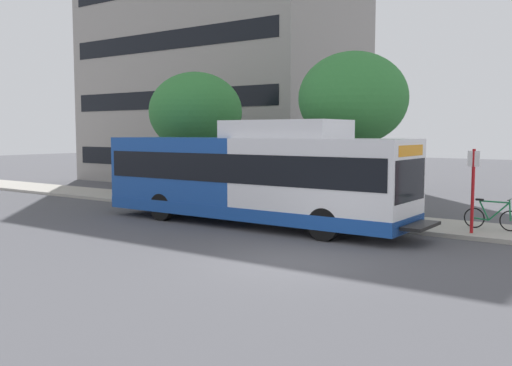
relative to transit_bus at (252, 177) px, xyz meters
The scene contains 7 objects.
ground_plane 5.84m from the transit_bus, 136.51° to the left, with size 120.00×120.00×0.00m, color #4C4C51.
sidewalk_curb 3.84m from the transit_bus, 31.98° to the left, with size 3.00×56.00×0.14m, color #A8A399.
transit_bus is the anchor object (origin of this frame).
bus_stop_sign_pole 7.24m from the transit_bus, 73.84° to the right, with size 0.10×0.36×2.60m.
bicycle_parked 8.00m from the transit_bus, 67.53° to the right, with size 0.52×1.76×1.02m.
street_tree_near_stop 5.21m from the transit_bus, 25.99° to the right, with size 4.18×4.18×6.17m.
street_tree_mid_block 7.66m from the transit_bus, 57.17° to the left, with size 4.31×4.31×5.89m.
Camera 1 is at (-11.95, -7.52, 3.25)m, focal length 39.90 mm.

